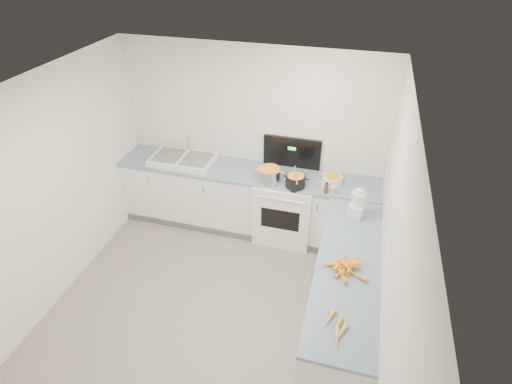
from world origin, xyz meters
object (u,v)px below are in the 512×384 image
(steel_pot, at_px, (269,176))
(extract_bottle, at_px, (326,188))
(mixing_bowl, at_px, (332,180))
(black_pot, at_px, (295,182))
(spice_jar, at_px, (334,190))
(food_processor, at_px, (357,204))
(sink, at_px, (183,159))
(stove, at_px, (285,206))

(steel_pot, height_order, extract_bottle, steel_pot)
(mixing_bowl, bearing_deg, black_pot, -157.15)
(spice_jar, bearing_deg, mixing_bowl, 102.49)
(spice_jar, distance_m, food_processor, 0.46)
(sink, distance_m, black_pot, 1.61)
(steel_pot, bearing_deg, extract_bottle, -4.80)
(black_pot, bearing_deg, stove, 128.86)
(steel_pot, distance_m, food_processor, 1.17)
(stove, distance_m, steel_pot, 0.60)
(sink, distance_m, steel_pot, 1.27)
(sink, xyz_separation_m, extract_bottle, (1.98, -0.24, 0.03))
(spice_jar, bearing_deg, steel_pot, 176.46)
(stove, distance_m, spice_jar, 0.83)
(sink, relative_size, black_pot, 3.48)
(spice_jar, bearing_deg, sink, 173.78)
(food_processor, bearing_deg, extract_bottle, 138.49)
(mixing_bowl, bearing_deg, food_processor, -58.84)
(sink, distance_m, extract_bottle, 1.99)
(mixing_bowl, xyz_separation_m, food_processor, (0.34, -0.56, 0.08))
(steel_pot, xyz_separation_m, mixing_bowl, (0.76, 0.16, -0.03))
(sink, height_order, spice_jar, sink)
(sink, bearing_deg, steel_pot, -7.93)
(steel_pot, relative_size, mixing_bowl, 1.14)
(sink, bearing_deg, extract_bottle, -6.80)
(stove, bearing_deg, sink, 179.38)
(steel_pot, bearing_deg, food_processor, -19.79)
(steel_pot, xyz_separation_m, food_processor, (1.10, -0.40, 0.06))
(stove, distance_m, food_processor, 1.22)
(black_pot, bearing_deg, sink, 173.06)
(black_pot, relative_size, spice_jar, 2.74)
(stove, distance_m, sink, 1.54)
(spice_jar, bearing_deg, extract_bottle, -173.24)
(sink, xyz_separation_m, black_pot, (1.59, -0.19, 0.03))
(stove, height_order, sink, stove)
(sink, distance_m, food_processor, 2.43)
(stove, height_order, extract_bottle, stove)
(extract_bottle, bearing_deg, food_processor, -41.51)
(sink, bearing_deg, spice_jar, -6.22)
(steel_pot, xyz_separation_m, extract_bottle, (0.72, -0.06, -0.02))
(spice_jar, xyz_separation_m, food_processor, (0.29, -0.35, 0.10))
(stove, relative_size, food_processor, 4.15)
(extract_bottle, relative_size, food_processor, 0.38)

